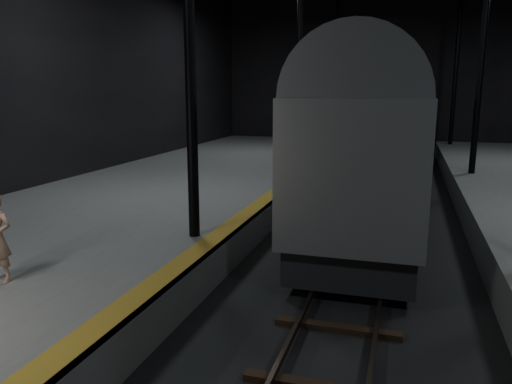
% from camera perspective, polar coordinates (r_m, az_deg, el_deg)
% --- Properties ---
extents(ground, '(44.00, 44.00, 0.00)m').
position_cam_1_polar(ground, '(15.54, 12.26, -5.52)').
color(ground, black).
rests_on(ground, ground).
extents(platform_left, '(9.00, 43.80, 1.00)m').
position_cam_1_polar(platform_left, '(17.59, -12.80, -1.86)').
color(platform_left, '#595956').
rests_on(platform_left, ground).
extents(tactile_strip, '(0.50, 43.80, 0.01)m').
position_cam_1_polar(tactile_strip, '(15.84, 0.63, -1.17)').
color(tactile_strip, olive).
rests_on(tactile_strip, platform_left).
extents(track, '(2.40, 43.00, 0.24)m').
position_cam_1_polar(track, '(15.52, 12.27, -5.28)').
color(track, '#3F3328').
rests_on(track, ground).
extents(train, '(3.21, 21.44, 5.73)m').
position_cam_1_polar(train, '(20.58, 13.97, 7.62)').
color(train, '#A8ABB0').
rests_on(train, ground).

